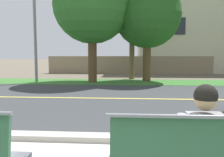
% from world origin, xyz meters
% --- Properties ---
extents(ground_plane, '(140.00, 140.00, 0.00)m').
position_xyz_m(ground_plane, '(0.00, 8.00, 0.00)').
color(ground_plane, '#665B4C').
extents(curb_edge, '(44.00, 0.30, 0.11)m').
position_xyz_m(curb_edge, '(0.00, 2.35, 0.06)').
color(curb_edge, '#ADA89E').
rests_on(curb_edge, ground_plane).
extents(street_asphalt, '(52.00, 8.00, 0.01)m').
position_xyz_m(street_asphalt, '(0.00, 6.50, 0.00)').
color(street_asphalt, '#383A3D').
rests_on(street_asphalt, ground_plane).
extents(road_centre_line, '(48.00, 0.14, 0.01)m').
position_xyz_m(road_centre_line, '(0.00, 6.50, 0.01)').
color(road_centre_line, '#E0CC4C').
rests_on(road_centre_line, ground_plane).
extents(far_verge_grass, '(48.00, 2.80, 0.02)m').
position_xyz_m(far_verge_grass, '(0.00, 11.58, 0.01)').
color(far_verge_grass, '#38702D').
rests_on(far_verge_grass, ground_plane).
extents(seated_person_grey, '(0.52, 0.68, 1.25)m').
position_xyz_m(seated_person_grey, '(1.37, 0.64, 0.68)').
color(seated_person_grey, '#47382D').
rests_on(seated_person_grey, ground_plane).
extents(streetlamp, '(0.24, 2.10, 6.65)m').
position_xyz_m(streetlamp, '(-4.48, 11.39, 3.82)').
color(streetlamp, gray).
rests_on(streetlamp, ground_plane).
extents(shade_tree_left, '(3.77, 3.77, 6.21)m').
position_xyz_m(shade_tree_left, '(1.75, 12.07, 4.04)').
color(shade_tree_left, brown).
rests_on(shade_tree_left, ground_plane).
extents(garden_wall, '(13.00, 0.36, 1.40)m').
position_xyz_m(garden_wall, '(0.62, 17.52, 0.70)').
color(garden_wall, gray).
rests_on(garden_wall, ground_plane).
extents(house_across_street, '(11.37, 6.91, 7.37)m').
position_xyz_m(house_across_street, '(6.76, 20.72, 3.73)').
color(house_across_street, beige).
rests_on(house_across_street, ground_plane).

